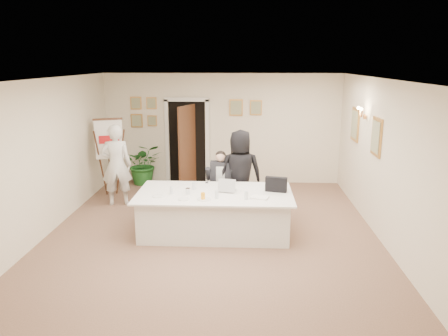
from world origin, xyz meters
The scene contains 28 objects.
floor centered at (0.00, 0.00, 0.00)m, with size 7.00×7.00×0.00m, color brown.
ceiling centered at (0.00, 0.00, 2.80)m, with size 6.00×7.00×0.02m, color white.
wall_back centered at (0.00, 3.50, 1.40)m, with size 6.00×0.10×2.80m, color white.
wall_front centered at (0.00, -3.50, 1.40)m, with size 6.00×0.10×2.80m, color white.
wall_left centered at (-3.00, 0.00, 1.40)m, with size 0.10×7.00×2.80m, color white.
wall_right centered at (3.00, 0.00, 1.40)m, with size 0.10×7.00×2.80m, color white.
doorway centered at (-0.88, 3.32, 1.04)m, with size 1.14×0.86×2.20m.
pictures_back_wall centered at (-0.80, 3.47, 1.85)m, with size 3.40×0.06×0.80m, color #C08A41, non-canonical shape.
pictures_right_wall centered at (2.97, 1.20, 1.75)m, with size 0.06×2.20×0.80m, color #C08A41, non-canonical shape.
wall_sconce centered at (2.90, 1.20, 2.10)m, with size 0.20×0.30×0.24m, color #CC8041, non-canonical shape.
conference_table centered at (0.05, -0.01, 0.39)m, with size 2.81×1.49×0.78m.
seated_man centered at (0.10, 1.00, 0.67)m, with size 0.58×0.62×1.35m, color black, non-canonical shape.
flip_chart centered at (-2.56, 2.20, 0.83)m, with size 0.65×0.50×1.79m.
standing_man centered at (-2.20, 1.52, 0.89)m, with size 0.65×0.43×1.79m, color silver.
standing_woman centered at (0.50, 0.97, 0.89)m, with size 0.87×0.56×1.77m, color black.
potted_palm centered at (-2.00, 3.20, 0.53)m, with size 0.95×0.83×1.06m, color #1E5B1F.
laptop centered at (0.26, 0.10, 0.91)m, with size 0.32×0.35×0.28m, color #B7BABC, non-canonical shape.
laptop_bag centered at (1.16, 0.10, 0.91)m, with size 0.39×0.11×0.27m, color black.
paper_stack centered at (0.86, -0.31, 0.79)m, with size 0.29×0.20×0.03m, color white.
plate_left centered at (-0.92, -0.30, 0.78)m, with size 0.23×0.23×0.01m, color white.
plate_mid centered at (-0.45, -0.45, 0.78)m, with size 0.21×0.21×0.01m, color white.
plate_near centered at (-0.11, -0.43, 0.78)m, with size 0.24×0.24×0.01m, color white.
glass_a centered at (-0.72, -0.13, 0.84)m, with size 0.06×0.06×0.14m, color silver.
glass_b centered at (0.11, -0.36, 0.84)m, with size 0.06×0.06×0.14m, color silver.
glass_c centered at (0.62, -0.38, 0.84)m, with size 0.07×0.07×0.14m, color silver.
glass_d centered at (-0.35, 0.15, 0.84)m, with size 0.06×0.06×0.14m, color silver.
oj_glass centered at (-0.12, -0.45, 0.84)m, with size 0.07×0.07×0.13m, color orange.
steel_jug centered at (-0.42, -0.13, 0.83)m, with size 0.09×0.09×0.11m, color silver.
Camera 1 is at (0.59, -7.57, 3.10)m, focal length 35.00 mm.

